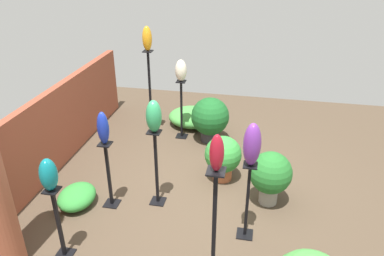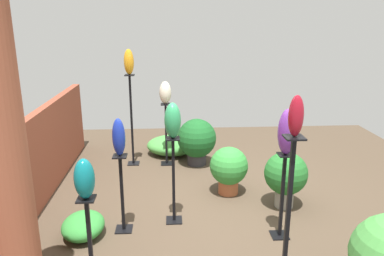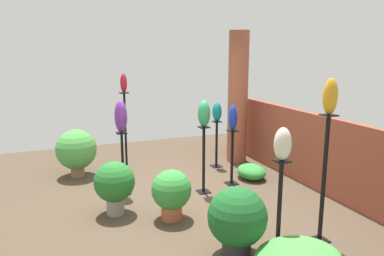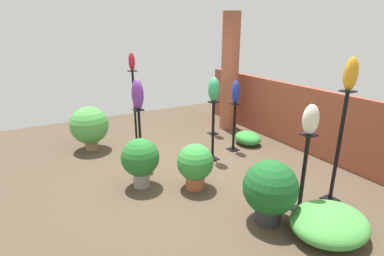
% 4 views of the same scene
% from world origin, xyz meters
% --- Properties ---
extents(ground_plane, '(8.00, 8.00, 0.00)m').
position_xyz_m(ground_plane, '(0.00, 0.00, 0.00)').
color(ground_plane, '#4C3D2D').
extents(brick_wall_back, '(5.60, 0.12, 1.26)m').
position_xyz_m(brick_wall_back, '(0.00, 2.33, 0.63)').
color(brick_wall_back, brown).
rests_on(brick_wall_back, ground).
extents(brick_pillar, '(0.41, 0.41, 2.68)m').
position_xyz_m(brick_pillar, '(-1.60, 1.87, 1.34)').
color(brick_pillar, '#9E5138').
rests_on(brick_pillar, ground).
extents(pedestal_amber, '(0.20, 0.20, 1.58)m').
position_xyz_m(pedestal_amber, '(1.79, 1.20, 0.73)').
color(pedestal_amber, black).
rests_on(pedestal_amber, ground).
extents(pedestal_ruby, '(0.20, 0.20, 1.54)m').
position_xyz_m(pedestal_ruby, '(-1.61, -0.46, 0.72)').
color(pedestal_ruby, black).
rests_on(pedestal_ruby, ground).
extents(pedestal_cobalt, '(0.20, 0.20, 0.96)m').
position_xyz_m(pedestal_cobalt, '(-0.38, 1.12, 0.43)').
color(pedestal_cobalt, black).
rests_on(pedestal_cobalt, ground).
extents(pedestal_teal, '(0.20, 0.20, 0.93)m').
position_xyz_m(pedestal_teal, '(-1.37, 1.30, 0.42)').
color(pedestal_teal, black).
rests_on(pedestal_teal, ground).
extents(pedestal_ivory, '(0.20, 0.20, 1.09)m').
position_xyz_m(pedestal_ivory, '(1.75, 0.61, 0.49)').
color(pedestal_ivory, black).
rests_on(pedestal_ivory, ground).
extents(pedestal_jade, '(0.20, 0.20, 1.10)m').
position_xyz_m(pedestal_jade, '(-0.21, 0.51, 0.50)').
color(pedestal_jade, black).
rests_on(pedestal_jade, ground).
extents(pedestal_violet, '(0.20, 0.20, 1.02)m').
position_xyz_m(pedestal_violet, '(-0.63, -0.72, 0.46)').
color(pedestal_violet, black).
rests_on(pedestal_violet, ground).
extents(art_vase_amber, '(0.17, 0.17, 0.42)m').
position_xyz_m(art_vase_amber, '(1.79, 1.20, 1.79)').
color(art_vase_amber, orange).
rests_on(art_vase_amber, pedestal_amber).
extents(art_vase_ruby, '(0.12, 0.12, 0.34)m').
position_xyz_m(art_vase_ruby, '(-1.61, -0.46, 1.71)').
color(art_vase_ruby, maroon).
rests_on(art_vase_ruby, pedestal_ruby).
extents(art_vase_cobalt, '(0.15, 0.15, 0.44)m').
position_xyz_m(art_vase_cobalt, '(-0.38, 1.12, 1.18)').
color(art_vase_cobalt, '#192D9E').
rests_on(art_vase_cobalt, pedestal_cobalt).
extents(art_vase_teal, '(0.20, 0.18, 0.37)m').
position_xyz_m(art_vase_teal, '(-1.37, 1.30, 1.11)').
color(art_vase_teal, '#0F727A').
rests_on(art_vase_teal, pedestal_teal).
extents(art_vase_ivory, '(0.19, 0.20, 0.38)m').
position_xyz_m(art_vase_ivory, '(1.75, 0.61, 1.27)').
color(art_vase_ivory, beige).
rests_on(art_vase_ivory, pedestal_ivory).
extents(art_vase_jade, '(0.22, 0.20, 0.43)m').
position_xyz_m(art_vase_jade, '(-0.21, 0.51, 1.31)').
color(art_vase_jade, '#2D9356').
rests_on(art_vase_jade, pedestal_jade).
extents(art_vase_violet, '(0.22, 0.20, 0.51)m').
position_xyz_m(art_vase_violet, '(-0.63, -0.72, 1.28)').
color(art_vase_violet, '#6B2D8C').
rests_on(art_vase_violet, pedestal_violet).
extents(potted_plant_back_center, '(0.58, 0.58, 0.77)m').
position_xyz_m(potted_plant_back_center, '(0.09, -0.99, 0.46)').
color(potted_plant_back_center, gray).
rests_on(potted_plant_back_center, ground).
extents(potted_plant_front_right, '(0.68, 0.68, 0.81)m').
position_xyz_m(potted_plant_front_right, '(1.71, 0.08, 0.45)').
color(potted_plant_front_right, '#2D2D33').
rests_on(potted_plant_front_right, ground).
extents(potted_plant_walkway_edge, '(0.55, 0.55, 0.70)m').
position_xyz_m(potted_plant_walkway_edge, '(0.54, -0.29, 0.40)').
color(potted_plant_walkway_edge, '#B25B38').
rests_on(potted_plant_walkway_edge, ground).
extents(foliage_bed_east, '(0.60, 0.49, 0.27)m').
position_xyz_m(foliage_bed_east, '(-0.49, 1.58, 0.13)').
color(foliage_bed_east, '#338C38').
rests_on(foliage_bed_east, ground).
extents(foliage_bed_west, '(0.82, 0.96, 0.34)m').
position_xyz_m(foliage_bed_west, '(2.27, 0.50, 0.17)').
color(foliage_bed_west, '#479942').
rests_on(foliage_bed_west, ground).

